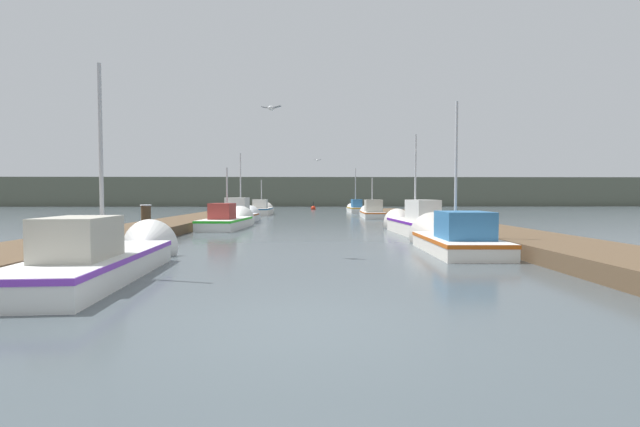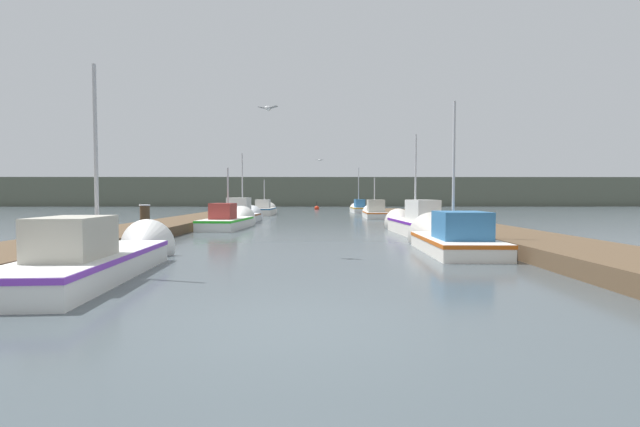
% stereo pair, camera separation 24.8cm
% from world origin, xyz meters
% --- Properties ---
extents(ground_plane, '(200.00, 200.00, 0.00)m').
position_xyz_m(ground_plane, '(0.00, 0.00, 0.00)').
color(ground_plane, '#424C51').
extents(dock_left, '(2.80, 40.00, 0.42)m').
position_xyz_m(dock_left, '(-6.83, 16.00, 0.21)').
color(dock_left, brown).
rests_on(dock_left, ground_plane).
extents(dock_right, '(2.80, 40.00, 0.42)m').
position_xyz_m(dock_right, '(6.83, 16.00, 0.21)').
color(dock_right, brown).
rests_on(dock_right, ground_plane).
extents(distant_shore_ridge, '(120.00, 16.00, 4.45)m').
position_xyz_m(distant_shore_ridge, '(0.00, 66.99, 2.22)').
color(distant_shore_ridge, '#565B4C').
rests_on(distant_shore_ridge, ground_plane).
extents(fishing_boat_0, '(1.91, 6.02, 4.80)m').
position_xyz_m(fishing_boat_0, '(-4.20, 3.67, 0.37)').
color(fishing_boat_0, silver).
rests_on(fishing_boat_0, ground_plane).
extents(fishing_boat_1, '(1.88, 4.79, 5.02)m').
position_xyz_m(fishing_boat_1, '(4.32, 7.45, 0.37)').
color(fishing_boat_1, silver).
rests_on(fishing_boat_1, ground_plane).
extents(fishing_boat_2, '(1.75, 6.01, 4.68)m').
position_xyz_m(fishing_boat_2, '(4.54, 13.18, 0.47)').
color(fishing_boat_2, silver).
rests_on(fishing_boat_2, ground_plane).
extents(fishing_boat_3, '(2.08, 5.38, 3.61)m').
position_xyz_m(fishing_boat_3, '(-4.17, 16.57, 0.36)').
color(fishing_boat_3, silver).
rests_on(fishing_boat_3, ground_plane).
extents(fishing_boat_4, '(1.84, 5.52, 4.74)m').
position_xyz_m(fishing_boat_4, '(-4.30, 21.25, 0.44)').
color(fishing_boat_4, silver).
rests_on(fishing_boat_4, ground_plane).
extents(fishing_boat_5, '(1.58, 4.93, 3.45)m').
position_xyz_m(fishing_boat_5, '(4.58, 26.72, 0.41)').
color(fishing_boat_5, silver).
rests_on(fishing_boat_5, ground_plane).
extents(fishing_boat_6, '(1.69, 5.36, 3.48)m').
position_xyz_m(fishing_boat_6, '(-4.25, 31.83, 0.40)').
color(fishing_boat_6, silver).
rests_on(fishing_boat_6, ground_plane).
extents(fishing_boat_7, '(1.47, 4.60, 4.71)m').
position_xyz_m(fishing_boat_7, '(4.34, 36.52, 0.42)').
color(fishing_boat_7, silver).
rests_on(fishing_boat_7, ground_plane).
extents(mooring_piling_0, '(0.24, 0.24, 1.01)m').
position_xyz_m(mooring_piling_0, '(5.39, 35.22, 0.51)').
color(mooring_piling_0, '#473523').
rests_on(mooring_piling_0, ground_plane).
extents(mooring_piling_1, '(0.35, 0.35, 1.37)m').
position_xyz_m(mooring_piling_1, '(-5.28, 8.50, 0.69)').
color(mooring_piling_1, '#473523').
rests_on(mooring_piling_1, ground_plane).
extents(channel_buoy, '(0.57, 0.57, 1.07)m').
position_xyz_m(channel_buoy, '(0.25, 44.92, 0.16)').
color(channel_buoy, red).
rests_on(channel_buoy, ground_plane).
extents(seagull_lead, '(0.56, 0.31, 0.12)m').
position_xyz_m(seagull_lead, '(0.46, 25.08, 4.16)').
color(seagull_lead, white).
extents(seagull_1, '(0.56, 0.31, 0.12)m').
position_xyz_m(seagull_1, '(-1.02, 6.36, 4.03)').
color(seagull_1, white).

